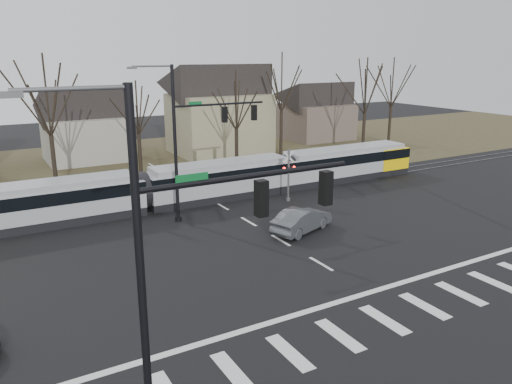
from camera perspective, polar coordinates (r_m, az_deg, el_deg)
ground at (r=25.71m, az=10.17°, el=-9.65°), size 140.00×140.00×0.00m
grass_verge at (r=53.04m, az=-12.48°, el=3.39°), size 140.00×28.00×0.01m
crosswalk at (r=23.15m, az=16.66°, el=-13.06°), size 27.00×2.60×0.01m
stop_line at (r=24.51m, az=12.90°, el=-11.11°), size 28.00×0.35×0.01m
lane_dashes at (r=38.48m, az=-5.19°, el=-0.87°), size 0.18×30.00×0.01m
rail_pair at (r=38.30m, az=-5.07°, el=-0.91°), size 90.00×1.52×0.06m
tram at (r=38.39m, az=-4.22°, el=1.52°), size 37.78×2.80×2.86m
sedan at (r=31.49m, az=5.27°, el=-3.19°), size 4.60×5.67×1.52m
signal_pole_near_left at (r=13.61m, az=-6.67°, el=-6.76°), size 9.28×0.44×10.20m
signal_pole_far at (r=33.16m, az=-6.68°, el=6.53°), size 9.28×0.44×10.20m
rail_crossing_signal at (r=37.63m, az=3.74°, el=1.75°), size 1.08×0.36×4.00m
tree_row at (r=47.28m, az=-8.26°, el=8.30°), size 59.20×7.20×10.00m
house_b at (r=55.03m, az=-19.00°, el=7.54°), size 8.64×7.56×7.65m
house_c at (r=56.42m, az=-4.26°, el=9.80°), size 10.80×8.64×10.10m
house_d at (r=66.02m, az=6.96°, el=9.46°), size 8.64×7.56×7.65m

